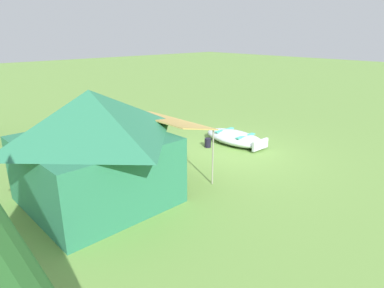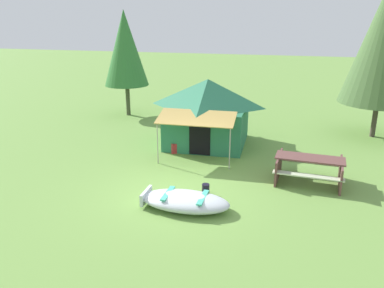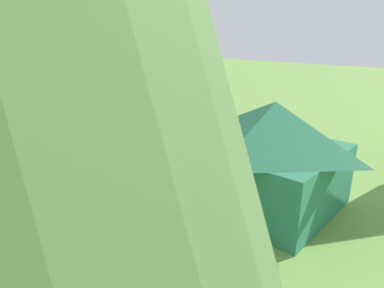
# 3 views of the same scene
# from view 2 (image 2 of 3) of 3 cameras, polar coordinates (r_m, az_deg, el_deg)

# --- Properties ---
(ground_plane) EXTENTS (80.00, 80.00, 0.00)m
(ground_plane) POSITION_cam_2_polar(r_m,az_deg,el_deg) (11.28, -2.17, -6.85)
(ground_plane) COLOR #6C9844
(beached_rowboat) EXTENTS (2.37, 1.17, 0.41)m
(beached_rowboat) POSITION_cam_2_polar(r_m,az_deg,el_deg) (10.22, -1.09, -8.32)
(beached_rowboat) COLOR silver
(beached_rowboat) RESTS_ON ground_plane
(canvas_cabin_tent) EXTENTS (3.19, 4.17, 2.52)m
(canvas_cabin_tent) POSITION_cam_2_polar(r_m,az_deg,el_deg) (14.93, 2.28, 4.87)
(canvas_cabin_tent) COLOR #297250
(canvas_cabin_tent) RESTS_ON ground_plane
(picnic_table) EXTENTS (2.10, 1.58, 0.80)m
(picnic_table) POSITION_cam_2_polar(r_m,az_deg,el_deg) (12.15, 16.80, -3.21)
(picnic_table) COLOR brown
(picnic_table) RESTS_ON ground_plane
(cooler_box) EXTENTS (0.66, 0.65, 0.37)m
(cooler_box) POSITION_cam_2_polar(r_m,az_deg,el_deg) (14.33, -2.17, -0.42)
(cooler_box) COLOR #AF2E31
(cooler_box) RESTS_ON ground_plane
(fuel_can) EXTENTS (0.25, 0.25, 0.30)m
(fuel_can) POSITION_cam_2_polar(r_m,az_deg,el_deg) (11.01, 2.02, -6.63)
(fuel_can) COLOR black
(fuel_can) RESTS_ON ground_plane
(pine_tree_back_right) EXTENTS (2.13, 2.13, 5.05)m
(pine_tree_back_right) POSITION_cam_2_polar(r_m,az_deg,el_deg) (19.37, -9.76, 13.66)
(pine_tree_back_right) COLOR #434631
(pine_tree_back_right) RESTS_ON ground_plane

